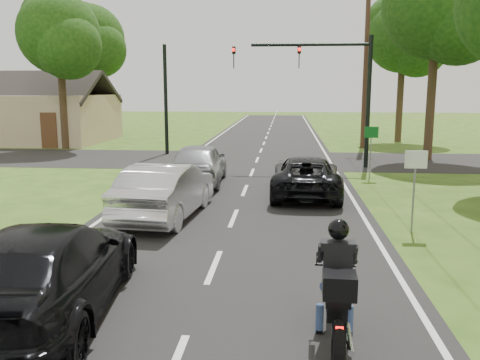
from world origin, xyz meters
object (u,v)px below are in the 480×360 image
at_px(dark_car_behind, 46,270).
at_px(sign_white, 415,171).
at_px(motorcycle_rider, 337,297).
at_px(utility_pole_far, 366,64).
at_px(silver_sedan, 166,191).
at_px(sign_green, 371,140).
at_px(dark_suv, 306,176).
at_px(traffic_signal, 328,77).
at_px(silver_suv, 199,163).

height_order(dark_car_behind, sign_white, sign_white).
height_order(motorcycle_rider, utility_pole_far, utility_pole_far).
distance_m(silver_sedan, sign_green, 9.86).
xyz_separation_m(motorcycle_rider, utility_pole_far, (4.00, 25.07, 4.34)).
relative_size(motorcycle_rider, utility_pole_far, 0.22).
xyz_separation_m(dark_suv, silver_sedan, (-4.08, -3.45, 0.10)).
xyz_separation_m(traffic_signal, sign_green, (1.56, -3.02, -2.54)).
bearing_deg(silver_suv, dark_suv, 153.95).
relative_size(dark_car_behind, sign_white, 2.49).
bearing_deg(motorcycle_rider, dark_suv, 92.86).
xyz_separation_m(dark_suv, silver_suv, (-4.03, 1.79, 0.12)).
bearing_deg(sign_white, dark_suv, 120.12).
height_order(dark_suv, silver_suv, silver_suv).
relative_size(silver_sedan, dark_car_behind, 0.90).
xyz_separation_m(silver_suv, dark_car_behind, (-0.49, -11.64, -0.03)).
xyz_separation_m(silver_sedan, silver_suv, (0.05, 5.24, 0.02)).
bearing_deg(dark_car_behind, silver_sedan, -99.80).
distance_m(silver_sedan, dark_car_behind, 6.42).
xyz_separation_m(traffic_signal, sign_white, (1.36, -11.02, -2.54)).
xyz_separation_m(motorcycle_rider, dark_suv, (-0.03, 10.43, -0.05)).
height_order(traffic_signal, utility_pole_far, utility_pole_far).
bearing_deg(dark_suv, silver_suv, -22.26).
xyz_separation_m(silver_suv, sign_green, (6.77, 1.84, 0.78)).
bearing_deg(silver_suv, silver_sedan, 87.35).
bearing_deg(traffic_signal, sign_white, -82.95).
bearing_deg(silver_sedan, sign_green, -128.93).
xyz_separation_m(dark_suv, sign_white, (2.54, -4.37, 0.91)).
bearing_deg(utility_pole_far, sign_white, -94.51).
bearing_deg(sign_green, dark_suv, -127.06).
bearing_deg(silver_sedan, traffic_signal, -112.50).
xyz_separation_m(motorcycle_rider, dark_car_behind, (-4.56, 0.57, 0.04)).
bearing_deg(dark_car_behind, motorcycle_rider, 167.00).
height_order(silver_sedan, silver_suv, silver_suv).
distance_m(dark_car_behind, sign_white, 8.97).
height_order(silver_suv, sign_white, sign_white).
bearing_deg(silver_suv, motorcycle_rider, 106.29).
xyz_separation_m(silver_suv, traffic_signal, (5.21, 4.85, 3.32)).
relative_size(motorcycle_rider, silver_suv, 0.46).
distance_m(traffic_signal, sign_white, 11.39).
xyz_separation_m(utility_pole_far, sign_green, (-1.30, -11.02, -3.49)).
bearing_deg(dark_car_behind, traffic_signal, -114.90).
bearing_deg(traffic_signal, silver_sedan, -117.51).
relative_size(silver_suv, utility_pole_far, 0.47).
relative_size(dark_car_behind, sign_green, 2.49).
bearing_deg(sign_white, utility_pole_far, 85.49).
bearing_deg(sign_white, dark_car_behind, -142.18).
bearing_deg(dark_suv, silver_sedan, 41.89).
bearing_deg(motorcycle_rider, utility_pole_far, 83.60).
height_order(traffic_signal, sign_white, traffic_signal).
distance_m(silver_suv, sign_white, 9.04).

